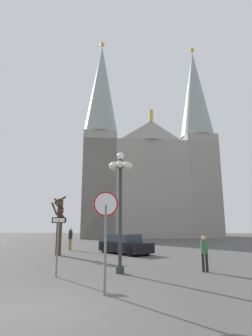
% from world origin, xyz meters
% --- Properties ---
extents(ground_plane, '(120.00, 120.00, 0.00)m').
position_xyz_m(ground_plane, '(0.00, 0.00, 0.00)').
color(ground_plane, '#514F4C').
extents(cathedral, '(23.16, 15.58, 33.83)m').
position_xyz_m(cathedral, '(3.91, 38.06, 10.74)').
color(cathedral, gray).
rests_on(cathedral, ground).
extents(stop_sign, '(0.78, 0.23, 3.11)m').
position_xyz_m(stop_sign, '(1.40, 1.63, 2.19)').
color(stop_sign, slate).
rests_on(stop_sign, ground).
extents(one_way_arrow_sign, '(0.56, 0.19, 2.35)m').
position_xyz_m(one_way_arrow_sign, '(-0.90, 4.23, 1.45)').
color(one_way_arrow_sign, slate).
rests_on(one_way_arrow_sign, ground).
extents(street_lamp, '(1.10, 1.10, 5.39)m').
position_xyz_m(street_lamp, '(1.61, 5.14, 3.72)').
color(street_lamp, '#2D3833').
rests_on(street_lamp, ground).
extents(bare_tree, '(1.22, 1.26, 4.10)m').
position_xyz_m(bare_tree, '(-3.15, 11.75, 2.13)').
color(bare_tree, '#473323').
rests_on(bare_tree, ground).
extents(parked_car_near_black, '(4.14, 4.28, 1.38)m').
position_xyz_m(parked_car_near_black, '(1.37, 12.91, 0.65)').
color(parked_car_near_black, black).
rests_on(parked_car_near_black, ground).
extents(pedestrian_walking, '(0.32, 0.32, 1.78)m').
position_xyz_m(pedestrian_walking, '(-3.26, 15.39, 1.09)').
color(pedestrian_walking, olive).
rests_on(pedestrian_walking, ground).
extents(pedestrian_standing, '(0.32, 0.32, 1.56)m').
position_xyz_m(pedestrian_standing, '(5.36, 5.66, 0.93)').
color(pedestrian_standing, black).
rests_on(pedestrian_standing, ground).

